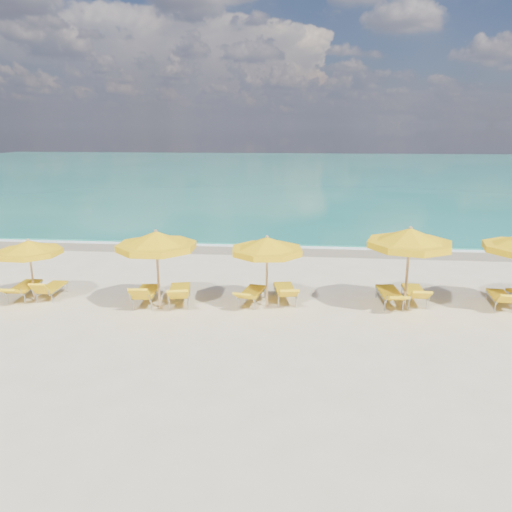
{
  "coord_description": "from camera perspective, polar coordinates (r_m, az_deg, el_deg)",
  "views": [
    {
      "loc": [
        1.63,
        -14.93,
        5.53
      ],
      "look_at": [
        0.0,
        1.5,
        1.2
      ],
      "focal_mm": 35.0,
      "sensor_mm": 36.0,
      "label": 1
    }
  ],
  "objects": [
    {
      "name": "ground_plane",
      "position": [
        16.0,
        -0.53,
        -5.52
      ],
      "size": [
        120.0,
        120.0,
        0.0
      ],
      "primitive_type": "plane",
      "color": "beige"
    },
    {
      "name": "ocean",
      "position": [
        63.19,
        4.22,
        9.63
      ],
      "size": [
        120.0,
        80.0,
        0.3
      ],
      "primitive_type": "cube",
      "color": "#147260",
      "rests_on": "ground"
    },
    {
      "name": "wet_sand_band",
      "position": [
        23.06,
        1.44,
        0.81
      ],
      "size": [
        120.0,
        2.6,
        0.01
      ],
      "primitive_type": "cube",
      "color": "tan",
      "rests_on": "ground"
    },
    {
      "name": "foam_line",
      "position": [
        23.84,
        1.59,
        1.27
      ],
      "size": [
        120.0,
        1.2,
        0.03
      ],
      "primitive_type": "cube",
      "color": "white",
      "rests_on": "ground"
    },
    {
      "name": "whitecap_near",
      "position": [
        33.29,
        -7.7,
        5.0
      ],
      "size": [
        14.0,
        0.36,
        0.05
      ],
      "primitive_type": "cube",
      "color": "white",
      "rests_on": "ground"
    },
    {
      "name": "whitecap_far",
      "position": [
        39.83,
        14.89,
        6.22
      ],
      "size": [
        18.0,
        0.3,
        0.05
      ],
      "primitive_type": "cube",
      "color": "white",
      "rests_on": "ground"
    },
    {
      "name": "umbrella_2",
      "position": [
        17.34,
        -24.52,
        0.83
      ],
      "size": [
        2.72,
        2.72,
        2.08
      ],
      "rotation": [
        0.0,
        0.0,
        -0.43
      ],
      "color": "tan",
      "rests_on": "ground"
    },
    {
      "name": "umbrella_3",
      "position": [
        15.42,
        -11.33,
        1.67
      ],
      "size": [
        3.2,
        3.2,
        2.5
      ],
      "rotation": [
        0.0,
        0.0,
        -0.37
      ],
      "color": "tan",
      "rests_on": "ground"
    },
    {
      "name": "umbrella_4",
      "position": [
        15.25,
        1.26,
        1.15
      ],
      "size": [
        2.79,
        2.79,
        2.3
      ],
      "rotation": [
        0.0,
        0.0,
        -0.27
      ],
      "color": "tan",
      "rests_on": "ground"
    },
    {
      "name": "umbrella_5",
      "position": [
        15.68,
        17.16,
        1.91
      ],
      "size": [
        2.9,
        2.9,
        2.62
      ],
      "rotation": [
        0.0,
        0.0,
        0.13
      ],
      "color": "tan",
      "rests_on": "ground"
    },
    {
      "name": "lounger_2_left",
      "position": [
        18.18,
        -24.95,
        -3.7
      ],
      "size": [
        0.74,
        1.92,
        0.71
      ],
      "rotation": [
        0.0,
        0.0,
        0.07
      ],
      "color": "#A5A8AD",
      "rests_on": "ground"
    },
    {
      "name": "lounger_2_right",
      "position": [
        17.84,
        -22.32,
        -3.8
      ],
      "size": [
        0.61,
        1.64,
        0.8
      ],
      "rotation": [
        0.0,
        0.0,
        0.03
      ],
      "color": "#A5A8AD",
      "rests_on": "ground"
    },
    {
      "name": "lounger_3_left",
      "position": [
        16.32,
        -12.42,
        -4.61
      ],
      "size": [
        0.77,
        1.88,
        0.88
      ],
      "rotation": [
        0.0,
        0.0,
        0.09
      ],
      "color": "#A5A8AD",
      "rests_on": "ground"
    },
    {
      "name": "lounger_3_right",
      "position": [
        16.18,
        -8.7,
        -4.56
      ],
      "size": [
        1.03,
        2.06,
        0.85
      ],
      "rotation": [
        0.0,
        0.0,
        0.2
      ],
      "color": "#A5A8AD",
      "rests_on": "ground"
    },
    {
      "name": "lounger_4_left",
      "position": [
        16.01,
        -0.49,
        -4.7
      ],
      "size": [
        0.91,
        1.87,
        0.71
      ],
      "rotation": [
        0.0,
        0.0,
        -0.19
      ],
      "color": "#A5A8AD",
      "rests_on": "ground"
    },
    {
      "name": "lounger_4_right",
      "position": [
        16.23,
        3.32,
        -4.41
      ],
      "size": [
        0.92,
        1.94,
        0.77
      ],
      "rotation": [
        0.0,
        0.0,
        0.18
      ],
      "color": "#A5A8AD",
      "rests_on": "ground"
    },
    {
      "name": "lounger_5_left",
      "position": [
        16.45,
        15.02,
        -4.64
      ],
      "size": [
        0.77,
        1.98,
        0.7
      ],
      "rotation": [
        0.0,
        0.0,
        0.08
      ],
      "color": "#A5A8AD",
      "rests_on": "ground"
    },
    {
      "name": "lounger_5_right",
      "position": [
        16.82,
        17.63,
        -4.41
      ],
      "size": [
        0.63,
        1.85,
        0.78
      ],
      "rotation": [
        0.0,
        0.0,
        -0.0
      ],
      "color": "#A5A8AD",
      "rests_on": "ground"
    },
    {
      "name": "lounger_6_left",
      "position": [
        17.48,
        26.07,
        -4.6
      ],
      "size": [
        0.7,
        1.7,
        0.73
      ],
      "rotation": [
        0.0,
        0.0,
        -0.1
      ],
      "color": "#A5A8AD",
      "rests_on": "ground"
    }
  ]
}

